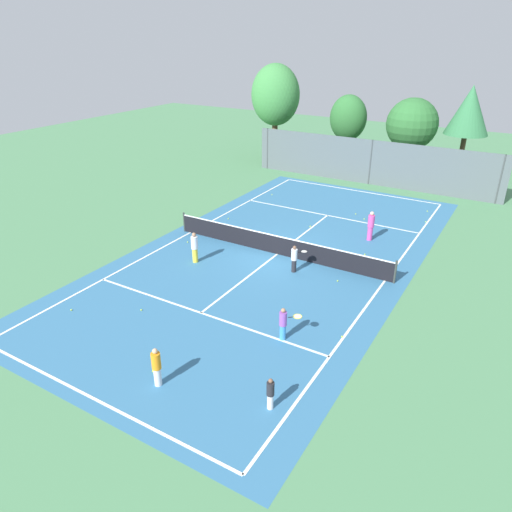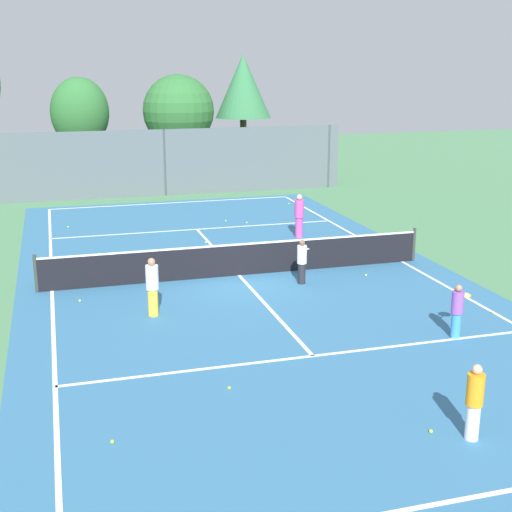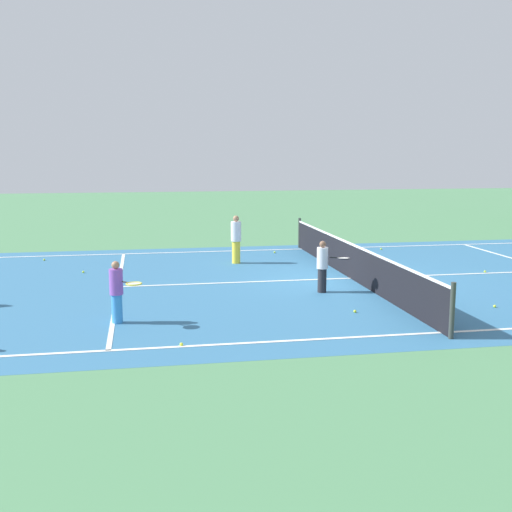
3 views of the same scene
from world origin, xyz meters
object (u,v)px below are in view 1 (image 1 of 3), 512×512
Objects in this scene: player_1 at (295,258)px; tennis_ball_9 at (153,371)px; player_5 at (284,323)px; tennis_ball_11 at (310,226)px; tennis_ball_0 at (364,219)px; tennis_ball_2 at (338,281)px; player_3 at (157,367)px; tennis_ball_12 at (342,337)px; tennis_ball_13 at (188,242)px; tennis_ball_10 at (71,310)px; tennis_ball_6 at (141,310)px; tennis_ball_5 at (228,219)px; tennis_ball_3 at (272,195)px; tennis_ball_8 at (356,214)px; player_4 at (195,247)px; player_0 at (371,226)px; player_2 at (270,393)px; tennis_ball_1 at (427,211)px; ball_crate at (314,252)px; tennis_ball_4 at (365,254)px; tennis_ball_7 at (426,222)px.

player_1 is 8.90m from tennis_ball_9.
player_5 reaches higher than tennis_ball_11.
tennis_ball_2 is at bearing -79.12° from tennis_ball_0.
player_3 reaches higher than tennis_ball_12.
player_1 reaches higher than tennis_ball_13.
player_3 is 6.20m from tennis_ball_10.
tennis_ball_11 is (2.06, 11.66, 0.00)m from tennis_ball_6.
player_1 reaches higher than tennis_ball_5.
player_1 is at bearing -72.72° from tennis_ball_11.
tennis_ball_8 is (6.22, -0.66, 0.00)m from tennis_ball_3.
player_4 reaches higher than tennis_ball_10.
player_2 is at bearing -83.56° from player_0.
tennis_ball_0 is 8.10m from tennis_ball_5.
player_5 is 16.54m from tennis_ball_1.
ball_crate is at bearing -48.58° from tennis_ball_3.
tennis_ball_4 is (6.83, 4.96, -0.75)m from player_4.
player_1 is at bearing 58.85° from tennis_ball_6.
tennis_ball_2 is at bearing 98.37° from player_2.
tennis_ball_11 is 1.00× the size of tennis_ball_13.
tennis_ball_3 and tennis_ball_8 have the same top height.
player_2 is 16.66× the size of tennis_ball_10.
tennis_ball_13 is (0.03, -9.29, 0.00)m from tennis_ball_3.
player_3 reaches higher than tennis_ball_6.
tennis_ball_11 is 1.00× the size of tennis_ball_12.
tennis_ball_7 and tennis_ball_8 have the same top height.
tennis_ball_12 is (4.64, 5.03, 0.00)m from tennis_ball_9.
tennis_ball_4 is at bearing -4.24° from tennis_ball_5.
tennis_ball_11 is at bearing 107.28° from player_1.
player_5 is 8.46m from tennis_ball_4.
tennis_ball_8 is (-3.52, 17.03, -0.53)m from player_2.
tennis_ball_1 is 1.00× the size of tennis_ball_12.
tennis_ball_3 is 1.00× the size of tennis_ball_7.
player_0 is 1.23× the size of player_5.
player_1 is (-1.82, -5.37, -0.14)m from player_0.
player_4 reaches higher than tennis_ball_6.
tennis_ball_6 is 1.00× the size of tennis_ball_10.
tennis_ball_11 is at bearing 110.17° from player_2.
tennis_ball_6 is 1.00× the size of tennis_ball_11.
player_1 is 1.20× the size of player_2.
tennis_ball_12 is (4.08, 5.40, -0.68)m from player_3.
player_1 reaches higher than tennis_ball_10.
tennis_ball_1 and tennis_ball_8 have the same top height.
tennis_ball_5 and tennis_ball_9 have the same top height.
tennis_ball_6 and tennis_ball_9 have the same top height.
tennis_ball_10 is (-7.98, -13.02, -0.79)m from player_0.
tennis_ball_12 is (3.82, -5.90, -0.15)m from ball_crate.
tennis_ball_4 is at bearing 36.00° from player_4.
player_3 is 1.06× the size of player_5.
tennis_ball_0 is 4.40m from tennis_ball_1.
player_0 is 24.43× the size of tennis_ball_9.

